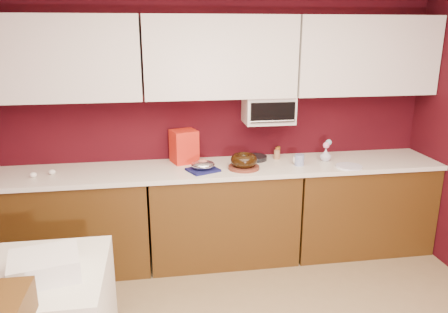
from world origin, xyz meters
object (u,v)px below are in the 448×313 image
Objects in this scene: blue_jar at (299,160)px; flower_vase at (326,154)px; foil_ham_nest at (203,165)px; newspaper_stack at (45,266)px; bundt_cake at (244,160)px; toaster_oven at (268,109)px; coffee_mug at (298,159)px; pandoro_box at (184,146)px.

blue_jar is 0.31m from flower_vase.
foil_ham_nest reaches higher than newspaper_stack.
toaster_oven is at bearing 43.79° from bundt_cake.
newspaper_stack is (-1.03, -1.30, -0.14)m from foil_ham_nest.
coffee_mug is at bearing 3.74° from foil_ham_nest.
toaster_oven is 4.47× the size of blue_jar.
pandoro_box is 1.05m from coffee_mug.
flower_vase is at bearing 33.06° from newspaper_stack.
foil_ham_nest is at bearing 51.58° from newspaper_stack.
pandoro_box reaches higher than bundt_cake.
flower_vase is (0.29, 0.10, 0.01)m from blue_jar.
blue_jar is at bearing -45.72° from toaster_oven.
pandoro_box reaches higher than foil_ham_nest.
pandoro_box is at bearing 150.21° from bundt_cake.
toaster_oven reaches higher than blue_jar.
coffee_mug is at bearing -31.16° from pandoro_box.
pandoro_box is 1.83m from newspaper_stack.
bundt_cake is 0.58m from pandoro_box.
pandoro_box is at bearing 178.47° from toaster_oven.
toaster_oven is 4.68× the size of coffee_mug.
pandoro_box is 3.12× the size of coffee_mug.
coffee_mug is 0.26× the size of newspaper_stack.
pandoro_box is at bearing 165.48° from blue_jar.
foil_ham_nest is 1.63× the size of flower_vase.
bundt_cake is 0.78× the size of pandoro_box.
newspaper_stack is at bearing -137.34° from pandoro_box.
coffee_mug is at bearing -165.78° from flower_vase.
toaster_oven is at bearing 165.05° from flower_vase.
toaster_oven is at bearing 22.95° from foil_ham_nest.
foil_ham_nest is (-0.36, -0.00, -0.03)m from bundt_cake.
blue_jar is (1.02, -0.26, -0.10)m from pandoro_box.
flower_vase is at bearing 19.54° from blue_jar.
pandoro_box is (-0.78, 0.02, -0.32)m from toaster_oven.
pandoro_box is at bearing 166.97° from coffee_mug.
toaster_oven is 3.55× the size of flower_vase.
bundt_cake is at bearing -136.21° from toaster_oven.
blue_jar is 0.79× the size of flower_vase.
coffee_mug is 0.03m from blue_jar.
coffee_mug reaches higher than foil_ham_nest.
toaster_oven is 0.85m from pandoro_box.
foil_ham_nest is 2.05× the size of blue_jar.
bundt_cake is at bearing 0.69° from foil_ham_nest.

